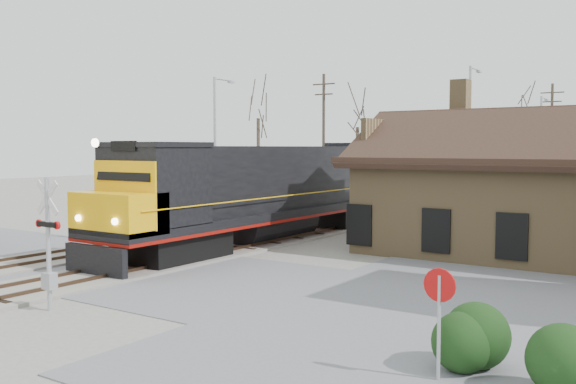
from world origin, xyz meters
TOP-DOWN VIEW (x-y plane):
  - ground at (0.00, 0.00)m, footprint 140.00×140.00m
  - road at (0.00, 0.00)m, footprint 60.00×9.00m
  - track_main at (0.00, 15.00)m, footprint 3.40×90.00m
  - track_siding at (-4.50, 15.00)m, footprint 3.40×90.00m
  - depot at (11.99, 12.00)m, footprint 15.20×9.31m
  - locomotive_lead at (0.00, 8.62)m, footprint 3.32×22.20m
  - locomotive_trailing at (0.00, 31.09)m, footprint 3.32×22.20m
  - crossbuck_near at (2.65, -5.59)m, footprint 1.09×0.29m
  - crossbuck_far at (-7.22, 4.72)m, footprint 1.05×0.28m
  - do_not_enter_sign at (13.93, -4.71)m, footprint 0.68×0.10m
  - hedge_a at (14.15, -3.94)m, footprint 1.28×1.28m
  - hedge_b at (14.32, -3.56)m, footprint 1.42×1.42m
  - hedge_c at (16.15, -4.15)m, footprint 1.38×1.38m
  - streetlight_a at (-8.74, 15.22)m, footprint 0.25×2.04m
  - streetlight_b at (5.20, 23.54)m, footprint 0.25×2.04m
  - streetlight_c at (7.08, 34.46)m, footprint 0.25×2.04m
  - utility_pole_a at (-7.78, 27.17)m, footprint 2.00×0.24m
  - utility_pole_b at (5.83, 44.02)m, footprint 2.00×0.24m
  - tree_a at (-17.54, 31.60)m, footprint 4.92×4.92m
  - tree_b at (-8.93, 35.08)m, footprint 4.33×4.33m
  - tree_c at (2.55, 48.91)m, footprint 5.11×5.11m

SIDE VIEW (x-z plane):
  - ground at x=0.00m, z-range 0.00..0.00m
  - road at x=0.00m, z-range 0.00..0.03m
  - track_main at x=0.00m, z-range -0.05..0.19m
  - track_siding at x=-4.50m, z-range -0.05..0.19m
  - hedge_a at x=14.15m, z-range 0.00..1.28m
  - hedge_c at x=16.15m, z-range 0.00..1.38m
  - hedge_b at x=14.32m, z-range 0.00..1.42m
  - do_not_enter_sign at x=13.93m, z-range 0.44..2.73m
  - crossbuck_far at x=-7.22m, z-range -0.09..3.58m
  - crossbuck_near at x=2.65m, z-range -0.10..3.73m
  - depot at x=11.99m, z-range -1.54..6.36m
  - locomotive_trailing at x=0.00m, z-range 0.26..4.93m
  - locomotive_lead at x=0.00m, z-range 0.13..5.06m
  - streetlight_c at x=7.08m, z-range 0.53..9.07m
  - streetlight_a at x=-8.74m, z-range 0.54..9.73m
  - utility_pole_b at x=5.83m, z-range 0.23..10.57m
  - streetlight_b at x=5.20m, z-range 0.54..10.33m
  - utility_pole_a at x=-7.78m, z-range 0.23..10.69m
  - tree_b at x=-8.93m, z-range 2.25..12.87m
  - tree_a at x=-17.54m, z-range 2.56..14.63m
  - tree_c at x=2.55m, z-range 2.66..15.17m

